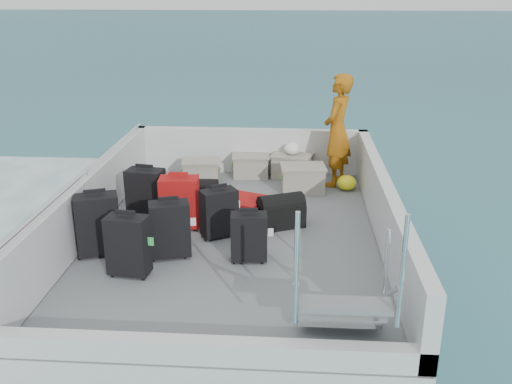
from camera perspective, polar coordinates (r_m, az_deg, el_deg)
ground at (r=7.07m, az=-2.09°, el=-8.86°), size 160.00×160.00×0.00m
ferry_hull at (r=6.93m, az=-2.12°, el=-6.69°), size 3.60×5.00×0.60m
deck at (r=6.80m, az=-2.15°, el=-4.36°), size 3.30×4.70×0.02m
deck_fittings at (r=6.33m, az=0.62°, el=-2.50°), size 3.60×5.00×0.90m
suitcase_0 at (r=5.90m, az=-12.67°, el=-5.32°), size 0.44×0.28×0.64m
suitcase_1 at (r=6.41m, az=-15.53°, el=-3.22°), size 0.52×0.41×0.69m
suitcase_2 at (r=7.27m, az=-10.93°, el=-0.24°), size 0.49×0.34×0.65m
suitcase_4 at (r=6.21m, az=-8.59°, el=-3.79°), size 0.48×0.36×0.63m
suitcase_5 at (r=6.93m, az=-7.65°, el=-1.10°), size 0.48×0.31×0.64m
suitcase_6 at (r=6.07m, az=-0.72°, el=-4.59°), size 0.40×0.26×0.53m
suitcase_7 at (r=6.66m, az=-3.72°, el=-2.15°), size 0.47×0.41×0.58m
suitcase_8 at (r=7.21m, az=-2.10°, el=-1.56°), size 0.86×0.71×0.29m
duffel_0 at (r=7.75m, az=-9.41°, el=-0.13°), size 0.54×0.31×0.32m
duffel_1 at (r=7.52m, az=-5.46°, el=-0.59°), size 0.44×0.31×0.32m
duffel_2 at (r=6.97m, az=2.51°, el=-2.22°), size 0.63×0.50×0.32m
crate_0 at (r=8.59m, az=-5.49°, el=2.02°), size 0.55×0.40×0.31m
crate_1 at (r=8.79m, az=-0.54°, el=2.56°), size 0.56×0.41×0.32m
crate_2 at (r=8.76m, az=3.60°, el=2.53°), size 0.63×0.51×0.34m
crate_3 at (r=8.16m, az=4.69°, el=1.25°), size 0.63×0.47×0.36m
yellow_bag at (r=8.32m, az=9.05°, el=0.93°), size 0.28×0.26×0.22m
white_bag at (r=8.69m, az=3.64°, el=4.15°), size 0.24×0.24×0.18m
passenger at (r=8.34m, az=8.15°, el=6.10°), size 0.59×0.71×1.63m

